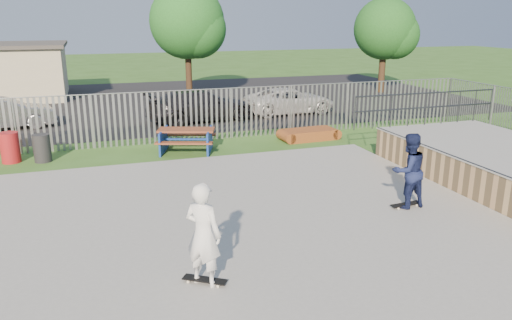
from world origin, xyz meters
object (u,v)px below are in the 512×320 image
object	(u,v)px
car_silver	(3,113)
tree_mid	(187,22)
trash_bin_grey	(42,148)
car_dark	(201,105)
picnic_table	(187,140)
skater_navy	(408,171)
funbox	(309,134)
tree_right	(385,29)
car_white	(290,101)
trash_bin_red	(10,147)
skater_white	(203,234)

from	to	relation	value
car_silver	tree_mid	world-z (taller)	tree_mid
trash_bin_grey	car_dark	world-z (taller)	car_dark
picnic_table	car_dark	world-z (taller)	car_dark
picnic_table	skater_navy	size ratio (longest dim) A/B	1.29
picnic_table	funbox	size ratio (longest dim) A/B	1.16
trash_bin_grey	car_dark	bearing A→B (deg)	37.47
tree_mid	skater_navy	size ratio (longest dim) A/B	3.51
trash_bin_grey	car_silver	distance (m)	6.18
car_silver	car_dark	bearing A→B (deg)	-105.09
picnic_table	tree_right	size ratio (longest dim) A/B	0.41
car_silver	tree_right	bearing A→B (deg)	-87.03
picnic_table	car_silver	distance (m)	9.13
funbox	car_white	size ratio (longest dim) A/B	0.46
car_dark	tree_mid	world-z (taller)	tree_mid
picnic_table	tree_mid	distance (m)	12.79
funbox	tree_mid	bearing A→B (deg)	99.19
tree_right	trash_bin_red	bearing A→B (deg)	-153.58
trash_bin_red	tree_mid	bearing A→B (deg)	54.17
picnic_table	tree_right	world-z (taller)	tree_right
tree_right	skater_white	xyz separation A→B (m)	(-16.07, -20.16, -2.87)
tree_mid	car_white	bearing A→B (deg)	-57.95
tree_mid	skater_white	size ratio (longest dim) A/B	3.51
skater_navy	car_silver	bearing A→B (deg)	-56.15
car_dark	car_white	xyz separation A→B (m)	(4.65, 0.48, -0.10)
picnic_table	car_silver	xyz separation A→B (m)	(-6.77, 6.11, 0.28)
funbox	trash_bin_grey	world-z (taller)	trash_bin_grey
trash_bin_grey	skater_navy	bearing A→B (deg)	-40.89
trash_bin_red	car_white	world-z (taller)	car_white
funbox	trash_bin_red	world-z (taller)	trash_bin_red
picnic_table	funbox	bearing A→B (deg)	22.61
trash_bin_red	skater_white	xyz separation A→B (m)	(4.35, -10.01, 0.58)
trash_bin_red	car_silver	distance (m)	5.70
picnic_table	skater_white	bearing A→B (deg)	-80.12
tree_mid	picnic_table	bearing A→B (deg)	-101.46
car_dark	tree_right	xyz separation A→B (m)	(12.94, 5.43, 3.21)
tree_right	trash_bin_grey	bearing A→B (deg)	-151.85
car_white	picnic_table	bearing A→B (deg)	129.65
car_silver	car_white	world-z (taller)	car_silver
trash_bin_grey	car_silver	world-z (taller)	car_silver
funbox	car_silver	distance (m)	13.08
car_white	skater_white	bearing A→B (deg)	150.47
car_dark	tree_mid	xyz separation A→B (m)	(0.76, 6.70, 3.68)
car_silver	tree_mid	bearing A→B (deg)	-66.73
picnic_table	car_white	xyz separation A→B (m)	(6.31, 5.70, 0.22)
picnic_table	trash_bin_red	distance (m)	5.85
car_silver	skater_navy	world-z (taller)	skater_navy
trash_bin_grey	car_white	size ratio (longest dim) A/B	0.21
car_dark	tree_right	bearing A→B (deg)	-75.60
picnic_table	tree_right	distance (m)	18.40
car_silver	tree_mid	size ratio (longest dim) A/B	0.63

